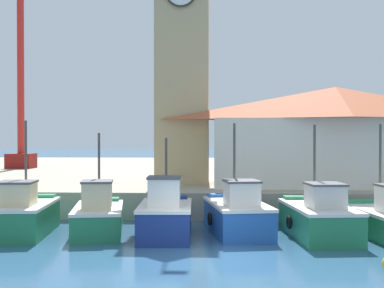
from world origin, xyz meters
TOP-DOWN VIEW (x-y plane):
  - ground_plane at (0.00, 0.00)m, footprint 300.00×300.00m
  - quay_wharf at (0.00, 27.19)m, footprint 120.00×40.00m
  - fishing_boat_far_left at (-7.12, 3.44)m, footprint 2.54×4.53m
  - fishing_boat_left_outer at (-4.17, 3.76)m, footprint 2.54×4.52m
  - fishing_boat_left_inner at (-1.44, 3.17)m, footprint 2.18×4.16m
  - fishing_boat_mid_left at (1.35, 4.13)m, footprint 2.82×4.95m
  - fishing_boat_center at (4.43, 3.36)m, footprint 2.57×4.87m
  - clock_tower at (-1.38, 12.79)m, footprint 3.41×3.41m
  - warehouse_right at (6.80, 11.30)m, footprint 13.18×5.41m
  - port_crane_far at (-15.40, 25.55)m, footprint 4.93×7.68m

SIDE VIEW (x-z plane):
  - ground_plane at x=0.00m, z-range 0.00..0.00m
  - quay_wharf at x=0.00m, z-range 0.00..1.28m
  - fishing_boat_left_outer at x=-4.17m, z-range -1.28..2.74m
  - fishing_boat_center at x=4.43m, z-range -1.40..2.93m
  - fishing_boat_mid_left at x=1.35m, z-range -1.43..2.98m
  - fishing_boat_far_left at x=-7.12m, z-range -1.48..3.04m
  - fishing_boat_left_inner at x=-1.44m, z-range -1.09..2.73m
  - warehouse_right at x=6.80m, z-range 1.34..6.55m
  - clock_tower at x=-1.38m, z-range 0.93..17.45m
  - port_crane_far at x=-15.40m, z-range -0.89..20.06m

